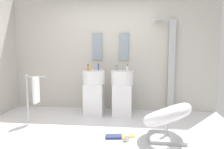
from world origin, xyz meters
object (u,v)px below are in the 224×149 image
(lounge_chair, at_px, (167,118))
(soap_bottle_blue, at_px, (98,67))
(coffee_mug, at_px, (127,138))
(pedestal_sink_right, at_px, (122,92))
(soap_bottle_amber, at_px, (88,68))
(soap_bottle_grey, at_px, (117,68))
(pedestal_sink_left, at_px, (94,91))
(soap_bottle_clear, at_px, (127,69))
(magazine_ochre, at_px, (126,136))
(magazine_navy, at_px, (114,137))
(towel_rack, at_px, (35,91))
(shower_column, at_px, (171,64))

(lounge_chair, relative_size, soap_bottle_blue, 7.58)
(coffee_mug, bearing_deg, pedestal_sink_right, 96.93)
(pedestal_sink_right, distance_m, lounge_chair, 1.42)
(soap_bottle_amber, bearing_deg, soap_bottle_grey, 6.58)
(pedestal_sink_left, xyz_separation_m, coffee_mug, (0.77, -1.33, -0.45))
(lounge_chair, height_order, soap_bottle_grey, soap_bottle_grey)
(pedestal_sink_left, bearing_deg, soap_bottle_clear, -6.57)
(lounge_chair, xyz_separation_m, magazine_ochre, (-0.64, 0.01, -0.33))
(magazine_ochre, relative_size, soap_bottle_clear, 1.77)
(magazine_navy, relative_size, soap_bottle_clear, 1.85)
(lounge_chair, bearing_deg, coffee_mug, -166.15)
(soap_bottle_amber, bearing_deg, lounge_chair, -37.33)
(pedestal_sink_right, xyz_separation_m, towel_rack, (-1.62, -0.69, 0.12))
(pedestal_sink_right, relative_size, magazine_ochre, 4.28)
(pedestal_sink_left, xyz_separation_m, soap_bottle_amber, (-0.12, -0.03, 0.51))
(pedestal_sink_right, height_order, lounge_chair, pedestal_sink_right)
(soap_bottle_clear, distance_m, soap_bottle_blue, 0.68)
(towel_rack, distance_m, magazine_navy, 1.76)
(shower_column, relative_size, lounge_chair, 1.91)
(coffee_mug, xyz_separation_m, soap_bottle_clear, (-0.06, 1.25, 0.96))
(pedestal_sink_left, height_order, soap_bottle_blue, soap_bottle_blue)
(soap_bottle_amber, bearing_deg, towel_rack, -143.23)
(lounge_chair, relative_size, soap_bottle_grey, 8.76)
(shower_column, bearing_deg, pedestal_sink_right, -158.72)
(lounge_chair, bearing_deg, soap_bottle_amber, 142.67)
(pedestal_sink_left, height_order, soap_bottle_grey, soap_bottle_grey)
(shower_column, xyz_separation_m, soap_bottle_blue, (-1.58, -0.26, -0.06))
(magazine_navy, xyz_separation_m, soap_bottle_grey, (-0.06, 1.28, 0.98))
(soap_bottle_amber, relative_size, soap_bottle_clear, 1.01)
(lounge_chair, relative_size, soap_bottle_clear, 7.71)
(lounge_chair, height_order, magazine_navy, lounge_chair)
(pedestal_sink_left, bearing_deg, soap_bottle_grey, 5.19)
(pedestal_sink_right, distance_m, soap_bottle_grey, 0.51)
(shower_column, bearing_deg, soap_bottle_grey, -162.69)
(shower_column, bearing_deg, coffee_mug, -116.98)
(soap_bottle_clear, bearing_deg, pedestal_sink_left, 173.43)
(magazine_ochre, bearing_deg, towel_rack, 131.18)
(magazine_ochre, xyz_separation_m, soap_bottle_grey, (-0.26, 1.21, 0.99))
(soap_bottle_blue, bearing_deg, soap_bottle_grey, -13.54)
(shower_column, height_order, towel_rack, shower_column)
(magazine_ochre, relative_size, magazine_navy, 0.95)
(lounge_chair, bearing_deg, shower_column, 80.56)
(pedestal_sink_left, bearing_deg, towel_rack, -145.55)
(magazine_navy, height_order, soap_bottle_blue, soap_bottle_blue)
(pedestal_sink_right, bearing_deg, soap_bottle_blue, 164.81)
(towel_rack, xyz_separation_m, soap_bottle_amber, (0.89, 0.66, 0.39))
(lounge_chair, xyz_separation_m, towel_rack, (-2.40, 0.49, 0.28))
(magazine_ochre, distance_m, soap_bottle_grey, 1.59)
(pedestal_sink_right, bearing_deg, magazine_navy, -92.48)
(soap_bottle_amber, distance_m, soap_bottle_blue, 0.26)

